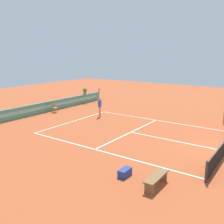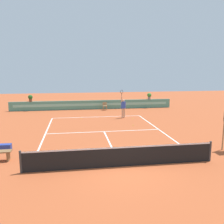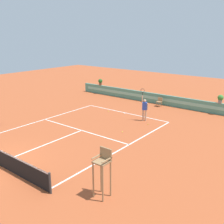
{
  "view_description": "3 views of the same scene",
  "coord_description": "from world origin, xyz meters",
  "px_view_note": "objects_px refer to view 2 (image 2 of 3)",
  "views": [
    {
      "loc": [
        -14.97,
        -2.43,
        5.46
      ],
      "look_at": [
        0.95,
        8.72,
        1.0
      ],
      "focal_mm": 40.57,
      "sensor_mm": 36.0,
      "label": 1
    },
    {
      "loc": [
        -2.05,
        -10.28,
        4.43
      ],
      "look_at": [
        0.95,
        8.72,
        1.0
      ],
      "focal_mm": 38.53,
      "sensor_mm": 36.0,
      "label": 2
    },
    {
      "loc": [
        12.58,
        -6.18,
        6.61
      ],
      "look_at": [
        0.95,
        8.72,
        1.0
      ],
      "focal_mm": 42.3,
      "sensor_mm": 36.0,
      "label": 3
    }
  ],
  "objects_px": {
    "potted_plant_far_right": "(149,96)",
    "tennis_ball_near_baseline": "(133,125)",
    "tennis_player": "(123,107)",
    "potted_plant_far_left": "(30,98)",
    "tennis_ball_mid_court": "(81,118)",
    "ball_kid_chair": "(105,106)",
    "gear_bag": "(5,147)",
    "tennis_ball_by_sideline": "(133,119)"
  },
  "relations": [
    {
      "from": "potted_plant_far_right",
      "to": "tennis_ball_near_baseline",
      "type": "bearing_deg",
      "value": -115.24
    },
    {
      "from": "tennis_player",
      "to": "potted_plant_far_left",
      "type": "height_order",
      "value": "tennis_player"
    },
    {
      "from": "tennis_ball_mid_court",
      "to": "potted_plant_far_left",
      "type": "distance_m",
      "value": 7.45
    },
    {
      "from": "ball_kid_chair",
      "to": "gear_bag",
      "type": "relative_size",
      "value": 1.21
    },
    {
      "from": "tennis_ball_mid_court",
      "to": "potted_plant_far_right",
      "type": "height_order",
      "value": "potted_plant_far_right"
    },
    {
      "from": "ball_kid_chair",
      "to": "potted_plant_far_left",
      "type": "xyz_separation_m",
      "value": [
        -7.96,
        0.73,
        0.93
      ]
    },
    {
      "from": "tennis_ball_by_sideline",
      "to": "tennis_ball_near_baseline",
      "type": "bearing_deg",
      "value": -103.29
    },
    {
      "from": "tennis_player",
      "to": "tennis_ball_by_sideline",
      "type": "relative_size",
      "value": 38.01
    },
    {
      "from": "potted_plant_far_right",
      "to": "potted_plant_far_left",
      "type": "bearing_deg",
      "value": 180.0
    },
    {
      "from": "ball_kid_chair",
      "to": "tennis_ball_near_baseline",
      "type": "height_order",
      "value": "ball_kid_chair"
    },
    {
      "from": "ball_kid_chair",
      "to": "tennis_ball_near_baseline",
      "type": "xyz_separation_m",
      "value": [
        1.28,
        -7.77,
        -0.44
      ]
    },
    {
      "from": "tennis_ball_mid_court",
      "to": "tennis_player",
      "type": "bearing_deg",
      "value": -3.68
    },
    {
      "from": "gear_bag",
      "to": "tennis_player",
      "type": "relative_size",
      "value": 0.27
    },
    {
      "from": "tennis_ball_mid_court",
      "to": "potted_plant_far_right",
      "type": "relative_size",
      "value": 0.09
    },
    {
      "from": "tennis_ball_mid_court",
      "to": "potted_plant_far_right",
      "type": "bearing_deg",
      "value": 32.53
    },
    {
      "from": "potted_plant_far_left",
      "to": "ball_kid_chair",
      "type": "bearing_deg",
      "value": -5.25
    },
    {
      "from": "tennis_player",
      "to": "potted_plant_far_right",
      "type": "xyz_separation_m",
      "value": [
        4.16,
        5.34,
        0.36
      ]
    },
    {
      "from": "tennis_ball_mid_court",
      "to": "tennis_ball_by_sideline",
      "type": "height_order",
      "value": "same"
    },
    {
      "from": "gear_bag",
      "to": "tennis_ball_mid_court",
      "type": "xyz_separation_m",
      "value": [
        4.46,
        8.11,
        -0.15
      ]
    },
    {
      "from": "tennis_ball_near_baseline",
      "to": "tennis_ball_by_sideline",
      "type": "relative_size",
      "value": 1.0
    },
    {
      "from": "tennis_ball_by_sideline",
      "to": "tennis_player",
      "type": "bearing_deg",
      "value": 139.25
    },
    {
      "from": "gear_bag",
      "to": "potted_plant_far_right",
      "type": "xyz_separation_m",
      "value": [
        12.46,
        13.2,
        1.23
      ]
    },
    {
      "from": "ball_kid_chair",
      "to": "tennis_player",
      "type": "height_order",
      "value": "tennis_player"
    },
    {
      "from": "tennis_player",
      "to": "potted_plant_far_right",
      "type": "distance_m",
      "value": 6.78
    },
    {
      "from": "potted_plant_far_left",
      "to": "tennis_ball_near_baseline",
      "type": "bearing_deg",
      "value": -42.64
    },
    {
      "from": "tennis_ball_near_baseline",
      "to": "tennis_ball_mid_court",
      "type": "relative_size",
      "value": 1.0
    },
    {
      "from": "ball_kid_chair",
      "to": "tennis_ball_by_sideline",
      "type": "height_order",
      "value": "ball_kid_chair"
    },
    {
      "from": "tennis_player",
      "to": "potted_plant_far_right",
      "type": "height_order",
      "value": "tennis_player"
    },
    {
      "from": "ball_kid_chair",
      "to": "gear_bag",
      "type": "bearing_deg",
      "value": -119.9
    },
    {
      "from": "gear_bag",
      "to": "tennis_ball_by_sideline",
      "type": "xyz_separation_m",
      "value": [
        9.04,
        7.22,
        -0.15
      ]
    },
    {
      "from": "ball_kid_chair",
      "to": "tennis_player",
      "type": "distance_m",
      "value": 4.78
    },
    {
      "from": "tennis_player",
      "to": "tennis_ball_by_sideline",
      "type": "distance_m",
      "value": 1.41
    },
    {
      "from": "gear_bag",
      "to": "ball_kid_chair",
      "type": "bearing_deg",
      "value": 60.1
    },
    {
      "from": "tennis_ball_mid_court",
      "to": "tennis_ball_by_sideline",
      "type": "xyz_separation_m",
      "value": [
        4.58,
        -0.89,
        0.0
      ]
    },
    {
      "from": "potted_plant_far_right",
      "to": "potted_plant_far_left",
      "type": "distance_m",
      "value": 13.24
    },
    {
      "from": "ball_kid_chair",
      "to": "tennis_ball_by_sideline",
      "type": "bearing_deg",
      "value": -70.4
    },
    {
      "from": "tennis_player",
      "to": "tennis_ball_by_sideline",
      "type": "bearing_deg",
      "value": -40.75
    },
    {
      "from": "gear_bag",
      "to": "tennis_player",
      "type": "bearing_deg",
      "value": 43.44
    },
    {
      "from": "tennis_ball_by_sideline",
      "to": "potted_plant_far_left",
      "type": "bearing_deg",
      "value": 148.67
    },
    {
      "from": "tennis_player",
      "to": "potted_plant_far_left",
      "type": "relative_size",
      "value": 3.57
    },
    {
      "from": "gear_bag",
      "to": "potted_plant_far_left",
      "type": "height_order",
      "value": "potted_plant_far_left"
    },
    {
      "from": "potted_plant_far_right",
      "to": "potted_plant_far_left",
      "type": "relative_size",
      "value": 1.0
    }
  ]
}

